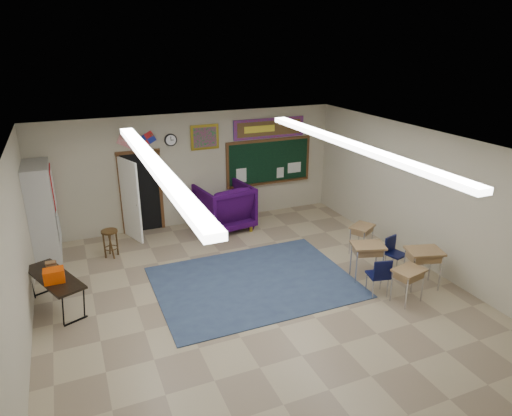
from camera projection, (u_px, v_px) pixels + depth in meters
name	position (u px, v px, depth m)	size (l,w,h in m)	color
floor	(261.00, 304.00, 8.74)	(9.00, 9.00, 0.00)	tan
back_wall	(193.00, 170.00, 12.09)	(8.00, 0.04, 3.00)	#A9A489
front_wall	(450.00, 406.00, 4.33)	(8.00, 0.04, 3.00)	#A9A489
left_wall	(14.00, 274.00, 6.74)	(0.04, 9.00, 3.00)	#A9A489
right_wall	(433.00, 203.00, 9.68)	(0.04, 9.00, 3.00)	#A9A489
ceiling	(261.00, 150.00, 7.68)	(8.00, 9.00, 0.04)	silver
area_rug	(254.00, 282.00, 9.49)	(4.00, 3.00, 0.02)	#344863
fluorescent_strips	(261.00, 154.00, 7.71)	(3.86, 6.00, 0.10)	white
doorway	(138.00, 194.00, 11.56)	(1.10, 0.89, 2.16)	black
chalkboard	(269.00, 163.00, 12.87)	(2.55, 0.14, 1.30)	#502F17
bulletin_board	(269.00, 128.00, 12.53)	(2.10, 0.05, 0.55)	#B5130F
framed_art_print	(205.00, 137.00, 11.89)	(0.75, 0.05, 0.65)	olive
wall_clock	(171.00, 140.00, 11.56)	(0.32, 0.05, 0.32)	black
wall_flags	(136.00, 138.00, 11.18)	(1.16, 0.06, 0.70)	red
storage_cabinet	(43.00, 211.00, 10.31)	(0.59, 1.25, 2.20)	#B2B1AD
wingback_armchair	(224.00, 207.00, 12.03)	(1.29, 1.32, 1.20)	#230534
student_chair_reading	(197.00, 215.00, 12.02)	(0.41, 0.41, 0.81)	black
student_chair_desk_a	(378.00, 276.00, 8.93)	(0.40, 0.40, 0.81)	black
student_chair_desk_b	(396.00, 255.00, 9.83)	(0.39, 0.39, 0.77)	black
student_desk_front_left	(367.00, 260.00, 9.50)	(0.78, 0.67, 0.79)	olive
student_desk_front_right	(361.00, 238.00, 10.70)	(0.70, 0.65, 0.68)	olive
student_desk_back_left	(407.00, 284.00, 8.69)	(0.65, 0.54, 0.69)	olive
student_desk_back_right	(422.00, 266.00, 9.19)	(0.80, 0.68, 0.82)	olive
folding_table	(56.00, 290.00, 8.51)	(1.09, 1.66, 0.90)	black
wooden_stool	(111.00, 243.00, 10.51)	(0.37, 0.37, 0.66)	#4D3417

